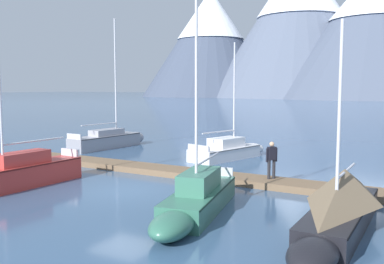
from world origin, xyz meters
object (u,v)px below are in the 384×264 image
at_px(sailboat_mid_dock_starboard, 195,200).
at_px(sailboat_nearest_berth, 110,139).
at_px(sailboat_mid_dock_port, 230,150).
at_px(person_on_dock, 272,158).
at_px(sailboat_far_berth, 340,204).
at_px(sailboat_second_berth, 16,174).

bearing_deg(sailboat_mid_dock_starboard, sailboat_nearest_berth, 138.31).
height_order(sailboat_mid_dock_port, person_on_dock, sailboat_mid_dock_port).
relative_size(sailboat_mid_dock_starboard, sailboat_far_berth, 1.09).
distance_m(sailboat_mid_dock_starboard, person_on_dock, 5.89).
relative_size(sailboat_mid_dock_port, sailboat_mid_dock_starboard, 0.87).
relative_size(sailboat_nearest_berth, person_on_dock, 5.59).
bearing_deg(sailboat_second_berth, sailboat_mid_dock_starboard, 1.35).
relative_size(sailboat_nearest_berth, sailboat_mid_dock_starboard, 1.15).
height_order(sailboat_second_berth, sailboat_far_berth, sailboat_second_berth).
height_order(sailboat_nearest_berth, sailboat_mid_dock_starboard, sailboat_nearest_berth).
bearing_deg(sailboat_mid_dock_port, sailboat_far_berth, -52.63).
bearing_deg(sailboat_nearest_berth, sailboat_mid_dock_port, -1.43).
height_order(sailboat_nearest_berth, sailboat_mid_dock_port, sailboat_nearest_berth).
xyz_separation_m(sailboat_mid_dock_starboard, person_on_dock, (0.79, 5.79, 0.70)).
relative_size(sailboat_second_berth, sailboat_far_berth, 1.17).
height_order(sailboat_mid_dock_starboard, person_on_dock, sailboat_mid_dock_starboard).
bearing_deg(person_on_dock, sailboat_mid_dock_port, 127.59).
distance_m(sailboat_mid_dock_starboard, sailboat_far_berth, 4.74).
relative_size(sailboat_far_berth, person_on_dock, 4.48).
bearing_deg(sailboat_far_berth, sailboat_mid_dock_starboard, -172.20).
bearing_deg(sailboat_mid_dock_starboard, sailboat_mid_dock_port, 108.29).
distance_m(sailboat_second_berth, sailboat_mid_dock_port, 13.09).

